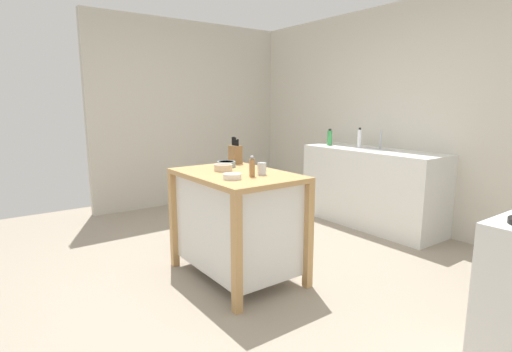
# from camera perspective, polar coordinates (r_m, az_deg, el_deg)

# --- Properties ---
(ground_plane) EXTENTS (6.35, 6.35, 0.00)m
(ground_plane) POSITION_cam_1_polar(r_m,az_deg,el_deg) (3.50, -1.41, -14.04)
(ground_plane) COLOR gray
(ground_plane) RESTS_ON ground
(wall_back) EXTENTS (5.35, 0.10, 2.60)m
(wall_back) POSITION_cam_1_polar(r_m,az_deg,el_deg) (4.94, 21.99, 7.96)
(wall_back) COLOR beige
(wall_back) RESTS_ON ground
(wall_left) EXTENTS (0.10, 2.97, 2.60)m
(wall_left) POSITION_cam_1_polar(r_m,az_deg,el_deg) (5.94, -9.29, 8.87)
(wall_left) COLOR beige
(wall_left) RESTS_ON ground
(kitchen_island) EXTENTS (1.08, 0.73, 0.89)m
(kitchen_island) POSITION_cam_1_polar(r_m,az_deg,el_deg) (3.31, -2.81, -6.24)
(kitchen_island) COLOR tan
(kitchen_island) RESTS_ON ground
(knife_block) EXTENTS (0.11, 0.09, 0.25)m
(knife_block) POSITION_cam_1_polar(r_m,az_deg,el_deg) (3.70, -3.01, 3.24)
(knife_block) COLOR olive
(knife_block) RESTS_ON kitchen_island
(bowl_ceramic_small) EXTENTS (0.16, 0.16, 0.05)m
(bowl_ceramic_small) POSITION_cam_1_polar(r_m,az_deg,el_deg) (3.51, -4.32, 1.75)
(bowl_ceramic_small) COLOR gray
(bowl_ceramic_small) RESTS_ON kitchen_island
(bowl_ceramic_wide) EXTENTS (0.14, 0.14, 0.04)m
(bowl_ceramic_wide) POSITION_cam_1_polar(r_m,az_deg,el_deg) (2.94, -3.47, -0.02)
(bowl_ceramic_wide) COLOR silver
(bowl_ceramic_wide) RESTS_ON kitchen_island
(bowl_stoneware_deep) EXTENTS (0.15, 0.15, 0.06)m
(bowl_stoneware_deep) POSITION_cam_1_polar(r_m,az_deg,el_deg) (3.31, -4.78, 1.26)
(bowl_stoneware_deep) COLOR beige
(bowl_stoneware_deep) RESTS_ON kitchen_island
(drinking_cup) EXTENTS (0.07, 0.07, 0.10)m
(drinking_cup) POSITION_cam_1_polar(r_m,az_deg,el_deg) (3.11, 0.86, 1.06)
(drinking_cup) COLOR silver
(drinking_cup) RESTS_ON kitchen_island
(pepper_grinder) EXTENTS (0.04, 0.04, 0.17)m
(pepper_grinder) POSITION_cam_1_polar(r_m,az_deg,el_deg) (3.02, -0.57, 1.35)
(pepper_grinder) COLOR #9E7042
(pepper_grinder) RESTS_ON kitchen_island
(trash_bin) EXTENTS (0.36, 0.28, 0.63)m
(trash_bin) POSITION_cam_1_polar(r_m,az_deg,el_deg) (4.05, -7.91, -5.91)
(trash_bin) COLOR #B7B2A8
(trash_bin) RESTS_ON ground
(sink_counter) EXTENTS (1.72, 0.60, 0.92)m
(sink_counter) POSITION_cam_1_polar(r_m,az_deg,el_deg) (4.91, 16.30, -1.58)
(sink_counter) COLOR silver
(sink_counter) RESTS_ON ground
(sink_faucet) EXTENTS (0.02, 0.02, 0.22)m
(sink_faucet) POSITION_cam_1_polar(r_m,az_deg,el_deg) (4.94, 17.63, 5.07)
(sink_faucet) COLOR #B7BCC1
(sink_faucet) RESTS_ON sink_counter
(bottle_spray_cleaner) EXTENTS (0.06, 0.06, 0.21)m
(bottle_spray_cleaner) POSITION_cam_1_polar(r_m,az_deg,el_deg) (5.18, 10.62, 5.49)
(bottle_spray_cleaner) COLOR green
(bottle_spray_cleaner) RESTS_ON sink_counter
(bottle_hand_soap) EXTENTS (0.05, 0.05, 0.24)m
(bottle_hand_soap) POSITION_cam_1_polar(r_m,az_deg,el_deg) (5.00, 14.75, 5.32)
(bottle_hand_soap) COLOR white
(bottle_hand_soap) RESTS_ON sink_counter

